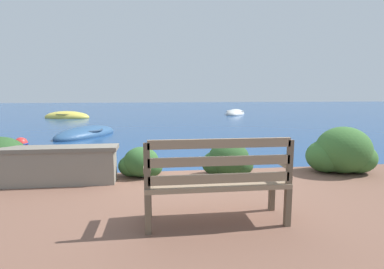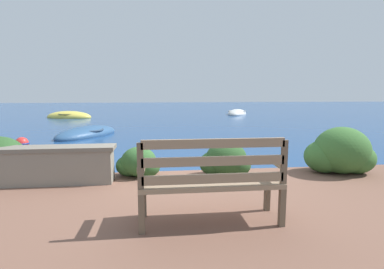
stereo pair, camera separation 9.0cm
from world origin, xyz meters
name	(u,v)px [view 1 (the left image)]	position (x,y,z in m)	size (l,w,h in m)	color
ground_plane	(182,183)	(0.00, 0.00, 0.00)	(80.00, 80.00, 0.00)	navy
park_bench	(217,178)	(0.17, -2.15, 0.70)	(1.49, 0.48, 0.93)	brown
stone_wall	(54,165)	(-1.96, -0.52, 0.51)	(1.88, 0.39, 0.57)	gray
hedge_clump_far_left	(0,162)	(-2.85, -0.24, 0.52)	(1.01, 0.73, 0.69)	#284C23
hedge_clump_left	(141,164)	(-0.70, -0.28, 0.43)	(0.72, 0.52, 0.49)	#2D5628
hedge_clump_centre	(228,161)	(0.72, -0.39, 0.47)	(0.84, 0.61, 0.57)	#284C23
hedge_clump_right	(342,153)	(2.70, -0.45, 0.56)	(1.16, 0.84, 0.79)	#38662D
rowboat_nearest	(86,134)	(-2.96, 6.08, 0.05)	(2.41, 3.09, 0.61)	#2D517A
rowboat_mid	(67,117)	(-5.78, 13.89, 0.06)	(3.06, 1.97, 0.73)	#DBC64C
rowboat_far	(235,114)	(5.16, 15.41, 0.06)	(2.23, 2.91, 0.65)	silver
mooring_buoy	(21,144)	(-4.41, 4.19, 0.07)	(0.42, 0.42, 0.38)	red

